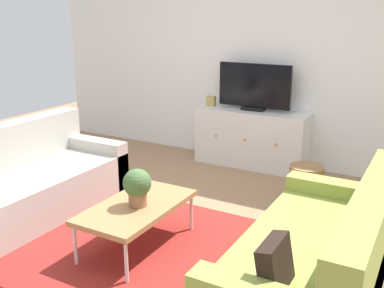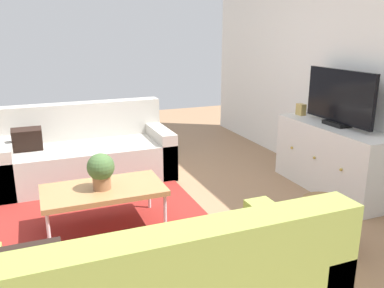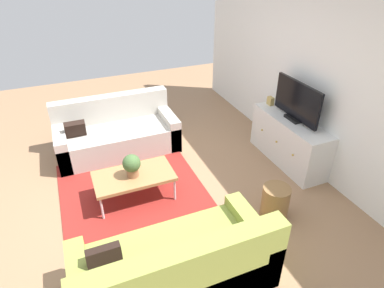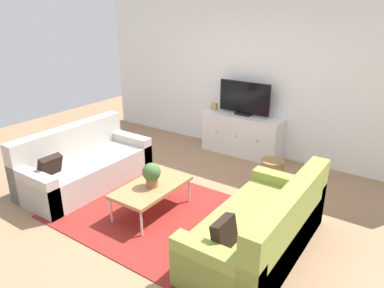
% 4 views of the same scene
% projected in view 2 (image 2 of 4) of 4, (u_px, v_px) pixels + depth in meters
% --- Properties ---
extents(ground_plane, '(10.00, 10.00, 0.00)m').
position_uv_depth(ground_plane, '(123.00, 229.00, 3.51)').
color(ground_plane, '#997251').
extents(wall_back, '(6.40, 0.12, 2.70)m').
position_uv_depth(wall_back, '(367.00, 63.00, 4.05)').
color(wall_back, white).
rests_on(wall_back, ground_plane).
extents(area_rug, '(2.50, 1.90, 0.01)m').
position_uv_depth(area_rug, '(106.00, 232.00, 3.45)').
color(area_rug, maroon).
rests_on(area_rug, ground_plane).
extents(couch_left_side, '(0.88, 1.89, 0.84)m').
position_uv_depth(couch_left_side, '(86.00, 154.00, 4.68)').
color(couch_left_side, '#B2ADA3').
rests_on(couch_left_side, ground_plane).
extents(coffee_table, '(0.57, 1.02, 0.38)m').
position_uv_depth(coffee_table, '(103.00, 191.00, 3.42)').
color(coffee_table, '#A37547').
rests_on(coffee_table, ground_plane).
extents(potted_plant, '(0.23, 0.23, 0.31)m').
position_uv_depth(potted_plant, '(101.00, 170.00, 3.34)').
color(potted_plant, '#936042').
rests_on(potted_plant, coffee_table).
extents(tv_console, '(1.41, 0.47, 0.72)m').
position_uv_depth(tv_console, '(332.00, 158.00, 4.27)').
color(tv_console, silver).
rests_on(tv_console, ground_plane).
extents(flat_screen_tv, '(0.93, 0.16, 0.58)m').
position_uv_depth(flat_screen_tv, '(339.00, 98.00, 4.09)').
color(flat_screen_tv, black).
rests_on(flat_screen_tv, tv_console).
extents(mantel_clock, '(0.11, 0.07, 0.13)m').
position_uv_depth(mantel_clock, '(301.00, 109.00, 4.67)').
color(mantel_clock, tan).
rests_on(mantel_clock, tv_console).
extents(wicker_basket, '(0.34, 0.34, 0.42)m').
position_uv_depth(wicker_basket, '(322.00, 225.00, 3.15)').
color(wicker_basket, olive).
rests_on(wicker_basket, ground_plane).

